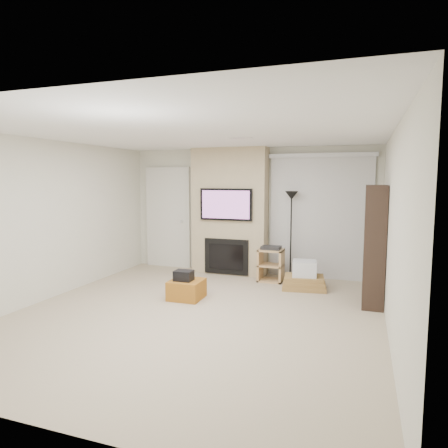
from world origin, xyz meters
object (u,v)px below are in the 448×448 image
(ottoman, at_px, (187,289))
(box_stack, at_px, (304,278))
(av_stand, at_px, (271,263))
(bookshelf, at_px, (374,245))
(floor_lamp, at_px, (291,210))

(ottoman, xyz_separation_m, box_stack, (1.68, 1.21, 0.04))
(ottoman, height_order, av_stand, av_stand)
(av_stand, xyz_separation_m, box_stack, (0.66, -0.32, -0.16))
(bookshelf, bearing_deg, av_stand, 154.78)
(ottoman, distance_m, bookshelf, 2.96)
(floor_lamp, bearing_deg, box_stack, -61.26)
(box_stack, bearing_deg, av_stand, 154.40)
(box_stack, bearing_deg, ottoman, -144.22)
(ottoman, bearing_deg, box_stack, 35.78)
(ottoman, distance_m, floor_lamp, 2.56)
(box_stack, distance_m, bookshelf, 1.40)
(av_stand, relative_size, box_stack, 0.82)
(floor_lamp, height_order, bookshelf, bookshelf)
(ottoman, height_order, bookshelf, bookshelf)
(ottoman, relative_size, floor_lamp, 0.30)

